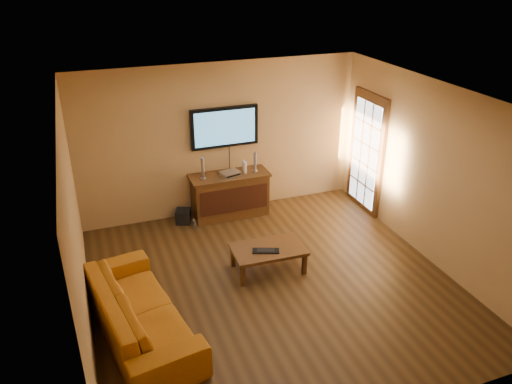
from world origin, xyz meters
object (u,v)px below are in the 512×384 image
bottle (194,224)px  media_console (230,195)px  speaker_right (255,163)px  keyboard (266,251)px  sofa (138,303)px  av_receiver (230,174)px  subwoofer (183,216)px  television (225,127)px  speaker_left (203,169)px  coffee_table (268,251)px  game_console (245,167)px

bottle → media_console: bearing=21.1°
speaker_right → keyboard: size_ratio=0.86×
sofa → av_receiver: size_ratio=7.05×
subwoofer → bottle: (0.13, -0.29, -0.04)m
subwoofer → television: bearing=35.3°
speaker_left → av_receiver: size_ratio=1.20×
coffee_table → speaker_right: 2.01m
speaker_left → subwoofer: (-0.39, 0.02, -0.85)m
television → subwoofer: (-0.86, -0.22, -1.47)m
coffee_table → bottle: (-0.74, 1.58, -0.25)m
bottle → speaker_left: bearing=45.8°
sofa → av_receiver: 3.25m
sofa → keyboard: 2.02m
subwoofer → bottle: 0.32m
speaker_right → sofa: bearing=-133.6°
speaker_left → media_console: bearing=2.3°
av_receiver → keyboard: av_receiver is taller
speaker_left → television: bearing=27.1°
television → subwoofer: television is taller
speaker_right → bottle: 1.51m
television → speaker_right: (0.47, -0.24, -0.63)m
television → speaker_right: 0.82m
av_receiver → speaker_left: bearing=163.0°
media_console → coffee_table: 1.87m
speaker_right → coffee_table: bearing=-104.1°
television → speaker_right: television is taller
media_console → speaker_left: speaker_left is taller
game_console → speaker_left: bearing=-176.2°
subwoofer → keyboard: bearing=-46.8°
bottle → sofa: bearing=-118.3°
sofa → speaker_right: bearing=-53.5°
sofa → game_console: (2.26, 2.60, 0.45)m
speaker_left → game_console: speaker_left is taller
television → subwoofer: bearing=-165.7°
keyboard → speaker_right: bearing=74.5°
coffee_table → speaker_left: 2.01m
sofa → subwoofer: 2.84m
sofa → game_console: size_ratio=11.45×
television → speaker_right: bearing=-27.2°
media_console → speaker_left: size_ratio=3.61×
media_console → sofa: sofa is taller
sofa → subwoofer: bearing=-33.2°
keyboard → coffee_table: bearing=47.5°
coffee_table → keyboard: bearing=-132.5°
television → bottle: size_ratio=6.44×
sofa → keyboard: size_ratio=5.50×
game_console → keyboard: 2.05m
speaker_right → game_console: (-0.18, 0.03, -0.06)m
av_receiver → bottle: (-0.73, -0.24, -0.74)m
television → coffee_table: 2.44m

